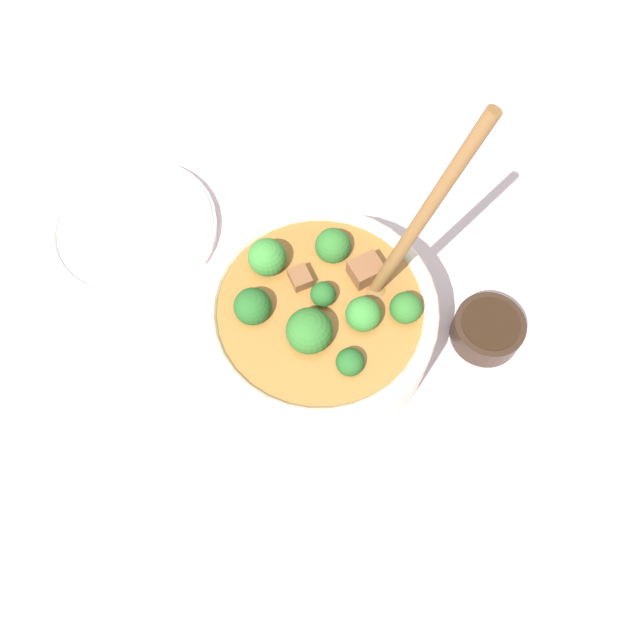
# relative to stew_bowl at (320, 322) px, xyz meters

# --- Properties ---
(ground_plane) EXTENTS (4.00, 4.00, 0.00)m
(ground_plane) POSITION_rel_stew_bowl_xyz_m (-0.00, -0.00, -0.06)
(ground_plane) COLOR silver
(stew_bowl) EXTENTS (0.25, 0.23, 0.30)m
(stew_bowl) POSITION_rel_stew_bowl_xyz_m (0.00, 0.00, 0.00)
(stew_bowl) COLOR beige
(stew_bowl) RESTS_ON ground_plane
(condiment_bowl) EXTENTS (0.07, 0.07, 0.03)m
(condiment_bowl) POSITION_rel_stew_bowl_xyz_m (0.17, -0.04, -0.04)
(condiment_bowl) COLOR black
(condiment_bowl) RESTS_ON ground_plane
(empty_plate) EXTENTS (0.20, 0.20, 0.02)m
(empty_plate) POSITION_rel_stew_bowl_xyz_m (-0.17, 0.20, -0.05)
(empty_plate) COLOR white
(empty_plate) RESTS_ON ground_plane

